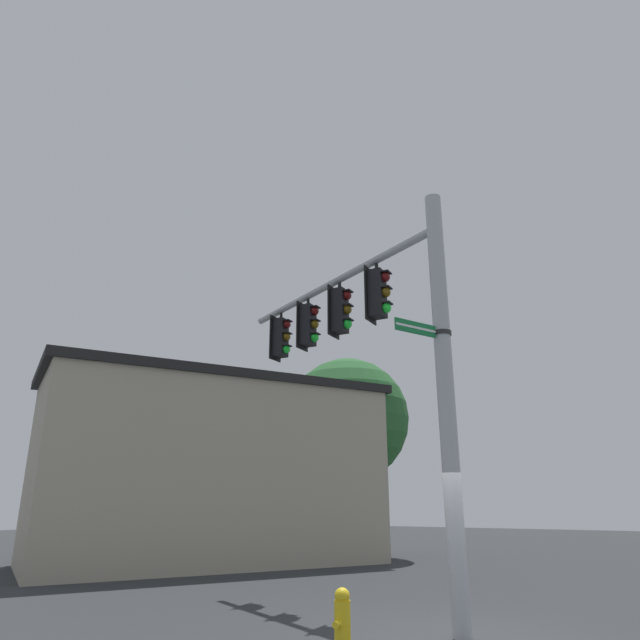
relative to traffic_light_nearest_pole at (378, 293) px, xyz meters
The scene contains 11 objects.
ground_plane 6.52m from the traffic_light_nearest_pole, 62.45° to the left, with size 80.00×80.00×0.00m, color #2D3033.
signal_pole 2.98m from the traffic_light_nearest_pole, 62.45° to the left, with size 0.31×0.31×7.75m, color #ADB2B7.
mast_arm 1.95m from the traffic_light_nearest_pole, 116.93° to the right, with size 0.19×0.19×7.08m, color #ADB2B7.
traffic_light_nearest_pole is the anchor object (origin of this frame).
traffic_light_mid_inner 1.37m from the traffic_light_nearest_pole, 117.24° to the right, with size 0.54×0.49×1.31m.
traffic_light_mid_outer 2.74m from the traffic_light_nearest_pole, 117.24° to the right, with size 0.54×0.49×1.31m.
traffic_light_arm_end 4.12m from the traffic_light_nearest_pole, 117.24° to the right, with size 0.54×0.49×1.31m.
street_name_sign 2.22m from the traffic_light_nearest_pole, 53.96° to the left, with size 1.18×0.70×0.22m.
storefront_building 11.25m from the traffic_light_nearest_pole, 122.48° to the right, with size 13.25×11.48×6.24m.
tree_by_storefront 12.06m from the traffic_light_nearest_pole, 150.65° to the right, with size 5.00×5.00×7.77m.
fire_hydrant 6.32m from the traffic_light_nearest_pole, ahead, with size 0.35×0.24×0.82m.
Camera 1 is at (9.76, 2.83, 2.03)m, focal length 31.86 mm.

